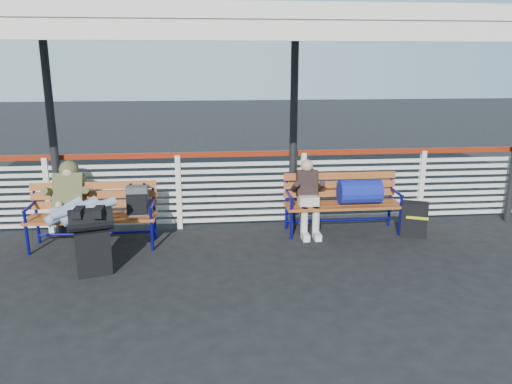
{
  "coord_description": "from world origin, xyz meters",
  "views": [
    {
      "loc": [
        0.43,
        -5.84,
        2.6
      ],
      "look_at": [
        1.14,
        1.0,
        0.81
      ],
      "focal_mm": 35.0,
      "sensor_mm": 36.0,
      "label": 1
    }
  ],
  "objects": [
    {
      "name": "traveler_man",
      "position": [
        -1.34,
        0.89,
        0.72
      ],
      "size": [
        0.94,
        1.64,
        0.77
      ],
      "color": "#92A8C5",
      "rests_on": "ground"
    },
    {
      "name": "bench_left",
      "position": [
        -1.03,
        1.24,
        0.58
      ],
      "size": [
        1.8,
        0.56,
        0.92
      ],
      "color": "#A75320",
      "rests_on": "ground"
    },
    {
      "name": "ground",
      "position": [
        0.0,
        0.0,
        0.0
      ],
      "size": [
        60.0,
        60.0,
        0.0
      ],
      "primitive_type": "plane",
      "color": "black",
      "rests_on": "ground"
    },
    {
      "name": "bench_right",
      "position": [
        2.69,
        1.46,
        0.61
      ],
      "size": [
        1.8,
        0.56,
        0.92
      ],
      "color": "#A75320",
      "rests_on": "ground"
    },
    {
      "name": "suitcase_side",
      "position": [
        3.6,
        1.17,
        0.27
      ],
      "size": [
        0.44,
        0.36,
        0.54
      ],
      "rotation": [
        0.0,
        0.0,
        -0.39
      ],
      "color": "black",
      "rests_on": "ground"
    },
    {
      "name": "canopy",
      "position": [
        -0.0,
        0.87,
        3.04
      ],
      "size": [
        12.6,
        3.6,
        3.16
      ],
      "color": "silver",
      "rests_on": "ground"
    },
    {
      "name": "fence",
      "position": [
        0.0,
        1.9,
        0.66
      ],
      "size": [
        12.08,
        0.08,
        1.24
      ],
      "color": "silver",
      "rests_on": "ground"
    },
    {
      "name": "luggage_stack",
      "position": [
        -1.0,
        0.21,
        0.47
      ],
      "size": [
        0.58,
        0.42,
        0.86
      ],
      "rotation": [
        0.0,
        0.0,
        0.28
      ],
      "color": "black",
      "rests_on": "ground"
    },
    {
      "name": "companion_person",
      "position": [
        2.0,
        1.46,
        0.6
      ],
      "size": [
        0.32,
        0.66,
        1.15
      ],
      "color": "beige",
      "rests_on": "ground"
    }
  ]
}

